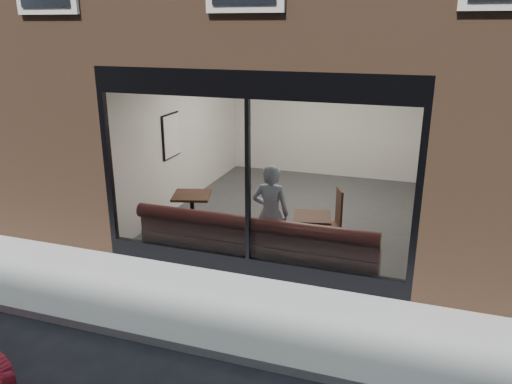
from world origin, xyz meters
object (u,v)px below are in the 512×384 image
(cafe_chair_right, at_px, (328,226))
(cafe_table_right, at_px, (312,217))
(banquette, at_px, (256,252))
(person, at_px, (270,214))
(cafe_table_left, at_px, (192,195))

(cafe_chair_right, bearing_deg, cafe_table_right, 59.38)
(banquette, distance_m, cafe_chair_right, 1.73)
(cafe_chair_right, bearing_deg, banquette, 34.38)
(person, height_order, cafe_table_left, person)
(cafe_table_right, bearing_deg, cafe_chair_right, 82.92)
(person, height_order, cafe_chair_right, person)
(person, xyz_separation_m, cafe_table_left, (-1.77, 0.69, -0.10))
(person, distance_m, cafe_table_right, 0.72)
(person, xyz_separation_m, cafe_table_right, (0.63, 0.33, -0.10))
(cafe_table_right, bearing_deg, banquette, -145.67)
(cafe_table_left, bearing_deg, cafe_table_right, -8.52)
(cafe_chair_right, bearing_deg, cafe_table_left, -11.09)
(banquette, xyz_separation_m, cafe_table_right, (0.81, 0.55, 0.52))
(banquette, bearing_deg, cafe_table_left, 150.38)
(person, distance_m, cafe_table_left, 1.91)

